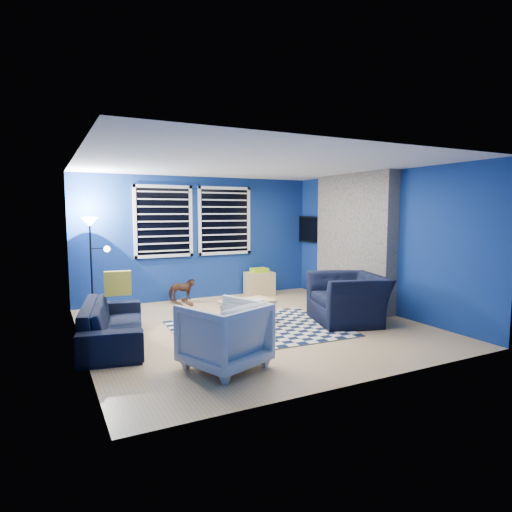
{
  "coord_description": "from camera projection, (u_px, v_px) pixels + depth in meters",
  "views": [
    {
      "loc": [
        -2.93,
        -5.87,
        1.8
      ],
      "look_at": [
        0.19,
        0.3,
        1.07
      ],
      "focal_mm": 30.0,
      "sensor_mm": 36.0,
      "label": 1
    }
  ],
  "objects": [
    {
      "name": "floor",
      "position": [
        254.0,
        326.0,
        6.71
      ],
      "size": [
        5.0,
        5.0,
        0.0
      ],
      "primitive_type": "plane",
      "color": "tan",
      "rests_on": "ground"
    },
    {
      "name": "ceiling",
      "position": [
        254.0,
        165.0,
        6.45
      ],
      "size": [
        5.0,
        5.0,
        0.0
      ],
      "primitive_type": "plane",
      "rotation": [
        3.14,
        0.0,
        0.0
      ],
      "color": "white",
      "rests_on": "wall_back"
    },
    {
      "name": "wall_back",
      "position": [
        200.0,
        238.0,
        8.8
      ],
      "size": [
        5.0,
        0.0,
        5.0
      ],
      "primitive_type": "plane",
      "rotation": [
        1.57,
        0.0,
        0.0
      ],
      "color": "navy",
      "rests_on": "floor"
    },
    {
      "name": "wall_left",
      "position": [
        79.0,
        255.0,
        5.46
      ],
      "size": [
        0.0,
        5.0,
        5.0
      ],
      "primitive_type": "plane",
      "rotation": [
        1.57,
        0.0,
        1.57
      ],
      "color": "navy",
      "rests_on": "floor"
    },
    {
      "name": "wall_right",
      "position": [
        378.0,
        242.0,
        7.7
      ],
      "size": [
        0.0,
        5.0,
        5.0
      ],
      "primitive_type": "plane",
      "rotation": [
        1.57,
        0.0,
        -1.57
      ],
      "color": "navy",
      "rests_on": "floor"
    },
    {
      "name": "fireplace",
      "position": [
        353.0,
        243.0,
        8.09
      ],
      "size": [
        0.65,
        2.0,
        2.5
      ],
      "color": "gray",
      "rests_on": "floor"
    },
    {
      "name": "window_left",
      "position": [
        164.0,
        221.0,
        8.39
      ],
      "size": [
        1.17,
        0.06,
        1.42
      ],
      "color": "black",
      "rests_on": "wall_back"
    },
    {
      "name": "window_right",
      "position": [
        225.0,
        221.0,
        8.97
      ],
      "size": [
        1.17,
        0.06,
        1.42
      ],
      "color": "black",
      "rests_on": "wall_back"
    },
    {
      "name": "tv",
      "position": [
        312.0,
        229.0,
        9.44
      ],
      "size": [
        0.07,
        1.0,
        0.58
      ],
      "color": "black",
      "rests_on": "wall_right"
    },
    {
      "name": "rug",
      "position": [
        258.0,
        329.0,
        6.56
      ],
      "size": [
        2.59,
        2.11,
        0.02
      ],
      "primitive_type": "cube",
      "rotation": [
        0.0,
        0.0,
        -0.04
      ],
      "color": "black",
      "rests_on": "floor"
    },
    {
      "name": "sofa",
      "position": [
        113.0,
        323.0,
        5.82
      ],
      "size": [
        2.07,
        1.12,
        0.57
      ],
      "primitive_type": "imported",
      "rotation": [
        0.0,
        0.0,
        1.38
      ],
      "color": "black",
      "rests_on": "floor"
    },
    {
      "name": "armchair_big",
      "position": [
        348.0,
        299.0,
        6.94
      ],
      "size": [
        1.44,
        1.33,
        0.78
      ],
      "primitive_type": "imported",
      "rotation": [
        0.0,
        0.0,
        -1.85
      ],
      "color": "black",
      "rests_on": "floor"
    },
    {
      "name": "armchair_bent",
      "position": [
        224.0,
        335.0,
        4.9
      ],
      "size": [
        1.08,
        1.09,
        0.77
      ],
      "primitive_type": "imported",
      "rotation": [
        0.0,
        0.0,
        3.52
      ],
      "color": "gray",
      "rests_on": "floor"
    },
    {
      "name": "rocking_horse",
      "position": [
        182.0,
        289.0,
        8.3
      ],
      "size": [
        0.42,
        0.57,
        0.43
      ],
      "primitive_type": "imported",
      "rotation": [
        0.0,
        0.0,
        1.17
      ],
      "color": "#492517",
      "rests_on": "floor"
    },
    {
      "name": "coffee_table",
      "position": [
        247.0,
        307.0,
        6.76
      ],
      "size": [
        0.88,
        0.58,
        0.42
      ],
      "rotation": [
        0.0,
        0.0,
        0.12
      ],
      "color": "tan",
      "rests_on": "rug"
    },
    {
      "name": "cabinet",
      "position": [
        259.0,
        283.0,
        9.2
      ],
      "size": [
        0.64,
        0.46,
        0.59
      ],
      "rotation": [
        0.0,
        0.0,
        -0.11
      ],
      "color": "tan",
      "rests_on": "floor"
    },
    {
      "name": "floor_lamp",
      "position": [
        91.0,
        235.0,
        7.48
      ],
      "size": [
        0.46,
        0.28,
        1.69
      ],
      "color": "black",
      "rests_on": "floor"
    },
    {
      "name": "throw_pillow",
      "position": [
        118.0,
        283.0,
        6.24
      ],
      "size": [
        0.39,
        0.17,
        0.36
      ],
      "primitive_type": "cube",
      "rotation": [
        0.0,
        0.0,
        -0.15
      ],
      "color": "yellow",
      "rests_on": "sofa"
    }
  ]
}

